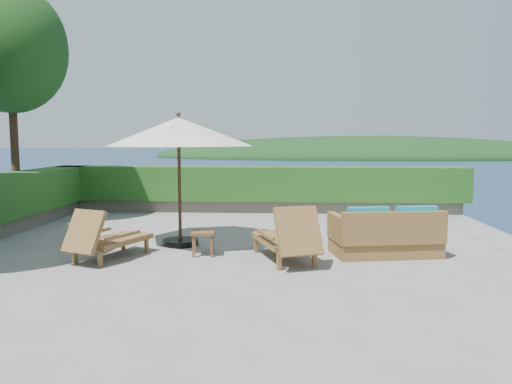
# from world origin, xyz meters

# --- Properties ---
(ground) EXTENTS (12.00, 12.00, 0.00)m
(ground) POSITION_xyz_m (0.00, 0.00, 0.00)
(ground) COLOR gray
(ground) RESTS_ON ground
(foundation) EXTENTS (12.00, 12.00, 3.00)m
(foundation) POSITION_xyz_m (0.00, 0.00, -1.55)
(foundation) COLOR #5A5448
(foundation) RESTS_ON ocean
(offshore_island) EXTENTS (126.00, 57.60, 12.60)m
(offshore_island) POSITION_xyz_m (25.00, 140.00, -3.00)
(offshore_island) COLOR black
(offshore_island) RESTS_ON ocean
(planter_wall_far) EXTENTS (12.00, 0.60, 0.36)m
(planter_wall_far) POSITION_xyz_m (0.00, 5.60, 0.18)
(planter_wall_far) COLOR #696354
(planter_wall_far) RESTS_ON ground
(hedge_far) EXTENTS (12.40, 0.90, 1.00)m
(hedge_far) POSITION_xyz_m (0.00, 5.60, 0.85)
(hedge_far) COLOR #1D4212
(hedge_far) RESTS_ON planter_wall_far
(tree_far) EXTENTS (2.80, 2.80, 6.03)m
(tree_far) POSITION_xyz_m (-6.00, 3.20, 4.40)
(tree_far) COLOR #3C2717
(tree_far) RESTS_ON ground
(patio_umbrella) EXTENTS (3.28, 3.28, 2.70)m
(patio_umbrella) POSITION_xyz_m (-1.25, 0.78, 2.28)
(patio_umbrella) COLOR black
(patio_umbrella) RESTS_ON ground
(lounge_left) EXTENTS (1.27, 1.79, 0.95)m
(lounge_left) POSITION_xyz_m (-2.32, -0.54, 0.40)
(lounge_left) COLOR brown
(lounge_left) RESTS_ON ground
(lounge_right) EXTENTS (1.31, 1.95, 1.05)m
(lounge_right) POSITION_xyz_m (0.92, -0.51, 0.44)
(lounge_right) COLOR brown
(lounge_right) RESTS_ON ground
(side_table) EXTENTS (0.47, 0.47, 0.45)m
(side_table) POSITION_xyz_m (-0.64, -0.11, 0.37)
(side_table) COLOR brown
(side_table) RESTS_ON ground
(wicker_loveseat) EXTENTS (2.10, 1.32, 0.96)m
(wicker_loveseat) POSITION_xyz_m (2.76, 0.06, 0.37)
(wicker_loveseat) COLOR brown
(wicker_loveseat) RESTS_ON ground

